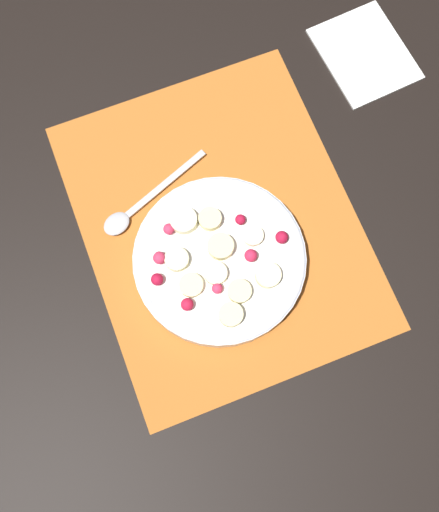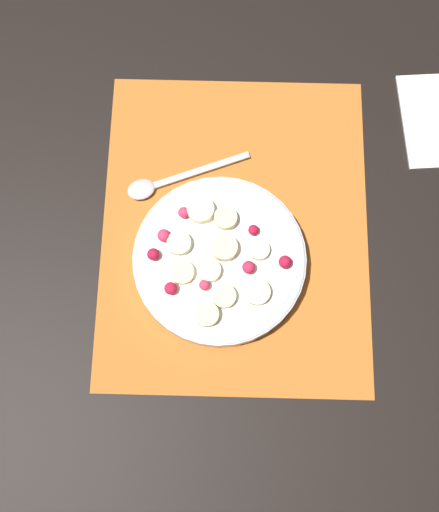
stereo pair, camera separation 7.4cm
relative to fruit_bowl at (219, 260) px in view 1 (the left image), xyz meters
The scene contains 5 objects.
ground_plane 0.06m from the fruit_bowl, 21.86° to the right, with size 3.00×3.00×0.00m, color black.
placemat 0.06m from the fruit_bowl, 21.86° to the right, with size 0.46×0.37×0.01m.
fruit_bowl is the anchor object (origin of this frame).
spoon 0.14m from the fruit_bowl, 35.79° to the left, with size 0.08×0.18×0.01m.
napkin 0.40m from the fruit_bowl, 55.23° to the right, with size 0.16×0.13×0.01m.
Camera 1 is at (-0.23, 0.09, 0.76)m, focal length 40.00 mm.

